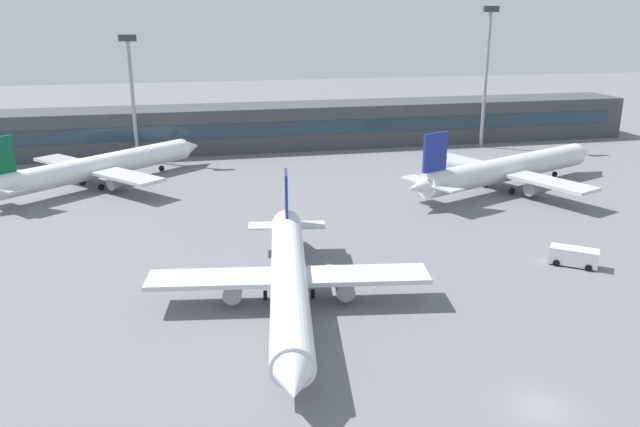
{
  "coord_description": "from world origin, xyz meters",
  "views": [
    {
      "loc": [
        -24.21,
        -35.17,
        27.35
      ],
      "look_at": [
        -7.66,
        40.0,
        3.0
      ],
      "focal_mm": 35.53,
      "sensor_mm": 36.0,
      "label": 1
    }
  ],
  "objects_px": {
    "airplane_near": "(289,279)",
    "airplane_mid": "(509,168)",
    "service_van_white": "(574,256)",
    "floodlight_tower_west": "(132,89)",
    "floodlight_tower_east": "(487,69)",
    "airplane_far": "(102,166)"
  },
  "relations": [
    {
      "from": "airplane_near",
      "to": "airplane_mid",
      "type": "xyz_separation_m",
      "value": [
        42.4,
        35.77,
        0.38
      ]
    },
    {
      "from": "floodlight_tower_east",
      "to": "airplane_near",
      "type": "bearing_deg",
      "value": -128.12
    },
    {
      "from": "floodlight_tower_east",
      "to": "airplane_far",
      "type": "bearing_deg",
      "value": -168.37
    },
    {
      "from": "airplane_near",
      "to": "airplane_mid",
      "type": "bearing_deg",
      "value": 40.15
    },
    {
      "from": "airplane_near",
      "to": "floodlight_tower_west",
      "type": "height_order",
      "value": "floodlight_tower_west"
    },
    {
      "from": "airplane_mid",
      "to": "service_van_white",
      "type": "xyz_separation_m",
      "value": [
        -9.08,
        -32.01,
        -2.26
      ]
    },
    {
      "from": "airplane_near",
      "to": "floodlight_tower_east",
      "type": "bearing_deg",
      "value": 51.88
    },
    {
      "from": "airplane_near",
      "to": "service_van_white",
      "type": "distance_m",
      "value": 33.59
    },
    {
      "from": "airplane_far",
      "to": "service_van_white",
      "type": "height_order",
      "value": "airplane_far"
    },
    {
      "from": "airplane_near",
      "to": "service_van_white",
      "type": "height_order",
      "value": "airplane_near"
    },
    {
      "from": "service_van_white",
      "to": "floodlight_tower_east",
      "type": "height_order",
      "value": "floodlight_tower_east"
    },
    {
      "from": "service_van_white",
      "to": "floodlight_tower_west",
      "type": "bearing_deg",
      "value": 127.8
    },
    {
      "from": "airplane_near",
      "to": "airplane_mid",
      "type": "height_order",
      "value": "airplane_mid"
    },
    {
      "from": "airplane_mid",
      "to": "service_van_white",
      "type": "height_order",
      "value": "airplane_mid"
    },
    {
      "from": "floodlight_tower_west",
      "to": "floodlight_tower_east",
      "type": "bearing_deg",
      "value": -1.27
    },
    {
      "from": "airplane_far",
      "to": "floodlight_tower_west",
      "type": "relative_size",
      "value": 1.46
    },
    {
      "from": "airplane_mid",
      "to": "floodlight_tower_east",
      "type": "xyz_separation_m",
      "value": [
        11.01,
        32.31,
        13.13
      ]
    },
    {
      "from": "airplane_near",
      "to": "floodlight_tower_west",
      "type": "distance_m",
      "value": 72.71
    },
    {
      "from": "service_van_white",
      "to": "airplane_near",
      "type": "bearing_deg",
      "value": -173.57
    },
    {
      "from": "airplane_near",
      "to": "floodlight_tower_east",
      "type": "relative_size",
      "value": 1.37
    },
    {
      "from": "airplane_mid",
      "to": "floodlight_tower_west",
      "type": "distance_m",
      "value": 69.88
    },
    {
      "from": "airplane_far",
      "to": "floodlight_tower_east",
      "type": "relative_size",
      "value": 1.2
    }
  ]
}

